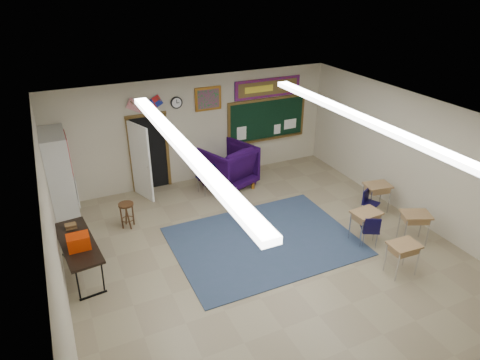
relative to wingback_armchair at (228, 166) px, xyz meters
name	(u,v)px	position (x,y,z in m)	size (l,w,h in m)	color
floor	(274,263)	(-0.59, -3.72, -0.59)	(9.00, 9.00, 0.00)	gray
back_wall	(197,130)	(-0.59, 0.78, 0.91)	(8.00, 0.04, 3.00)	#BEB39A
left_wall	(56,253)	(-4.59, -3.72, 0.91)	(0.04, 9.00, 3.00)	#BEB39A
right_wall	(428,165)	(3.41, -3.72, 0.91)	(0.04, 9.00, 3.00)	#BEB39A
ceiling	(279,128)	(-0.59, -3.72, 2.41)	(8.00, 9.00, 0.04)	white
area_rug	(264,241)	(-0.39, -2.92, -0.58)	(4.00, 3.00, 0.02)	#2E3B58
fluorescent_strips	(279,131)	(-0.59, -3.72, 2.35)	(3.86, 6.00, 0.10)	white
doorway	(147,155)	(-2.09, 0.63, 0.47)	(1.10, 0.89, 2.16)	black
chalkboard	(267,121)	(1.61, 0.74, 0.87)	(2.55, 0.14, 1.30)	brown
bulletin_board	(268,88)	(1.61, 0.74, 1.86)	(2.10, 0.05, 0.55)	#B4100F
framed_art_print	(208,99)	(-0.24, 0.74, 1.76)	(0.75, 0.05, 0.65)	#A1651F
wall_clock	(176,103)	(-1.14, 0.74, 1.76)	(0.32, 0.05, 0.32)	black
wall_flags	(144,102)	(-1.99, 0.72, 1.89)	(1.16, 0.06, 0.70)	red
storage_cabinet	(60,176)	(-4.31, 0.13, 0.51)	(0.59, 1.25, 2.20)	silver
wingback_armchair	(228,166)	(0.00, 0.00, 0.00)	(1.27, 1.30, 1.18)	black
student_chair_reading	(206,178)	(-0.72, -0.16, -0.15)	(0.44, 0.44, 0.88)	black
student_chair_desk_a	(370,230)	(1.65, -4.00, -0.21)	(0.38, 0.38, 0.76)	black
student_chair_desk_b	(371,204)	(2.47, -3.09, -0.23)	(0.36, 0.36, 0.72)	black
student_desk_front_left	(365,224)	(1.66, -3.82, -0.18)	(0.65, 0.51, 0.74)	#A07A4A
student_desk_front_right	(376,196)	(2.79, -2.90, -0.17)	(0.69, 0.57, 0.75)	#A07A4A
student_desk_back_left	(402,257)	(1.57, -5.07, -0.20)	(0.61, 0.47, 0.71)	#A07A4A
student_desk_back_right	(414,226)	(2.61, -4.33, -0.18)	(0.74, 0.66, 0.73)	#A07A4A
folding_table	(80,256)	(-4.24, -2.35, -0.18)	(0.80, 1.89, 1.05)	black
wooden_stool	(127,215)	(-3.04, -1.00, -0.27)	(0.35, 0.35, 0.63)	#432A14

